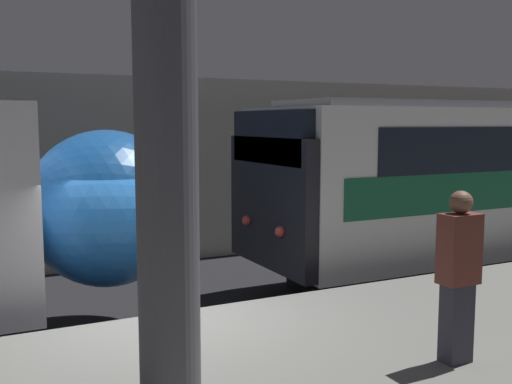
# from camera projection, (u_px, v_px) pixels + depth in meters

# --- Properties ---
(station_rear_barrier) EXTENTS (50.00, 0.15, 4.29)m
(station_rear_barrier) POSITION_uv_depth(u_px,v_px,m) (68.00, 174.00, 12.92)
(station_rear_barrier) COLOR #B2AD9E
(station_rear_barrier) RESTS_ON ground
(support_pillar_near) EXTENTS (0.52, 0.52, 4.09)m
(support_pillar_near) POSITION_uv_depth(u_px,v_px,m) (167.00, 159.00, 4.91)
(support_pillar_near) COLOR #47474C
(support_pillar_near) RESTS_ON platform
(person_waiting) EXTENTS (0.38, 0.24, 1.70)m
(person_waiting) POSITION_uv_depth(u_px,v_px,m) (458.00, 273.00, 5.80)
(person_waiting) COLOR #2D2D38
(person_waiting) RESTS_ON platform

